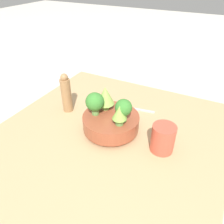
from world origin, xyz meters
The scene contains 10 objects.
ground_plane centered at (0.00, 0.00, 0.00)m, with size 6.00×6.00×0.00m, color beige.
table centered at (0.00, 0.00, 0.02)m, with size 0.86×0.89×0.04m.
bowl centered at (0.00, -0.02, 0.08)m, with size 0.22×0.22×0.07m.
romanesco_piece_near centered at (0.04, -0.06, 0.17)m, with size 0.07×0.07×0.10m.
broccoli_floret_right centered at (0.06, -0.01, 0.16)m, with size 0.07×0.07×0.09m.
broccoli_floret_left centered at (-0.05, -0.02, 0.16)m, with size 0.06×0.06×0.09m.
romanesco_piece_far centered at (-0.05, 0.01, 0.16)m, with size 0.05×0.05×0.08m.
cup centered at (-0.21, -0.01, 0.09)m, with size 0.08×0.08×0.10m.
pepper_mill centered at (0.24, -0.06, 0.13)m, with size 0.04×0.04×0.18m.
fork centered at (-0.02, -0.21, 0.04)m, with size 0.19×0.04×0.01m.
Camera 1 is at (-0.32, 0.58, 0.59)m, focal length 35.00 mm.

